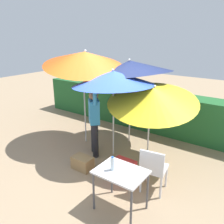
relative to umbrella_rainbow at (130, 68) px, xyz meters
The scene contains 12 objects.
ground_plane 2.32m from the umbrella_rainbow, 86.63° to the right, with size 24.00×24.00×0.00m, color #9E8466.
hedge_row 1.85m from the umbrella_rainbow, 86.67° to the left, with size 8.00×0.70×1.17m, color #23602D.
umbrella_rainbow is the anchor object (origin of this frame).
umbrella_orange 1.23m from the umbrella_rainbow, 34.48° to the right, with size 1.99×1.96×2.06m.
umbrella_yellow 1.15m from the umbrella_rainbow, 144.56° to the right, with size 2.09×2.05×2.67m.
umbrella_navy 0.86m from the umbrella_rainbow, 84.26° to the right, with size 1.85×1.84×2.12m.
person_vendor 1.55m from the umbrella_rainbow, 104.92° to the right, with size 0.46×0.44×1.88m.
chair_plastic 2.63m from the umbrella_rainbow, 46.46° to the right, with size 0.50×0.50×0.89m.
cooler_box 2.54m from the umbrella_rainbow, 62.02° to the right, with size 0.45×0.39×0.41m, color red.
crate_cardboard 2.56m from the umbrella_rainbow, 92.98° to the right, with size 0.45×0.29×0.29m, color #9E7A4C.
folding_table 2.95m from the umbrella_rainbow, 61.22° to the right, with size 0.80×0.60×0.73m.
bottle_water 2.84m from the umbrella_rainbow, 64.23° to the right, with size 0.07×0.07×0.24m.
Camera 1 is at (2.93, -3.80, 2.82)m, focal length 37.19 mm.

